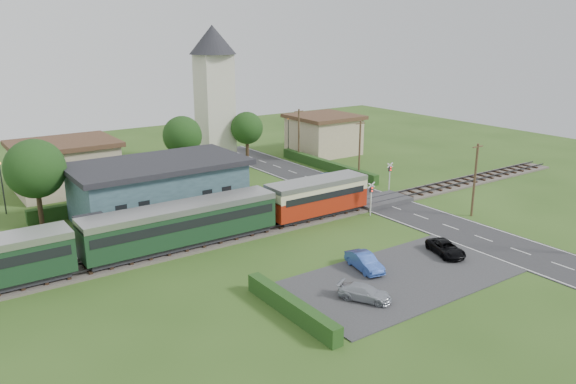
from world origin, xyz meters
TOP-DOWN VIEW (x-y plane):
  - ground at (0.00, 0.00)m, footprint 120.00×120.00m
  - railway_track at (0.00, 2.00)m, footprint 76.00×3.20m
  - road at (10.00, 0.00)m, footprint 6.00×70.00m
  - car_park at (-1.50, -12.00)m, footprint 17.00×9.00m
  - crossing_deck at (10.00, 2.00)m, footprint 6.20×3.40m
  - platform at (-10.00, 5.20)m, footprint 30.00×3.00m
  - equipment_hut at (-18.00, 5.20)m, footprint 2.30×2.30m
  - station_building at (-10.00, 10.99)m, footprint 16.00×9.00m
  - train at (-14.97, 2.00)m, footprint 43.20×2.90m
  - church_tower at (5.00, 28.00)m, footprint 6.00×6.00m
  - house_west at (-15.00, 25.00)m, footprint 10.80×8.80m
  - house_east at (20.00, 24.00)m, footprint 8.80×8.80m
  - hedge_carpark at (-11.00, -12.00)m, footprint 0.80×9.00m
  - hedge_roadside at (14.20, 16.00)m, footprint 0.80×18.00m
  - hedge_station at (-10.00, 15.50)m, footprint 22.00×0.80m
  - tree_a at (-20.00, 14.00)m, footprint 5.20×5.20m
  - tree_b at (-2.00, 23.00)m, footprint 4.60×4.60m
  - tree_c at (8.00, 25.00)m, footprint 4.20×4.20m
  - utility_pole_b at (14.20, -6.00)m, footprint 1.40×0.22m
  - utility_pole_c at (14.20, 10.00)m, footprint 1.40×0.22m
  - utility_pole_d at (14.20, 22.00)m, footprint 1.40×0.22m
  - crossing_signal_near at (6.40, -0.41)m, footprint 0.84×0.28m
  - crossing_signal_far at (13.60, 4.39)m, footprint 0.84×0.28m
  - streetlamp_west at (-22.00, 20.00)m, footprint 0.30×0.30m
  - streetlamp_east at (16.00, 27.00)m, footprint 0.30×0.30m
  - car_on_road at (10.51, 11.00)m, footprint 3.73×1.61m
  - car_park_blue at (-2.68, -9.50)m, footprint 1.97×3.92m
  - car_park_silver at (-5.93, -13.10)m, footprint 3.05×3.78m
  - car_park_dark at (4.50, -11.03)m, footprint 2.85×4.15m
  - pedestrian_near at (-3.48, 5.45)m, footprint 0.83×0.67m
  - pedestrian_far at (-16.61, 4.50)m, footprint 0.81×0.89m

SIDE VIEW (x-z plane):
  - ground at x=0.00m, z-range 0.00..0.00m
  - road at x=10.00m, z-range 0.00..0.05m
  - car_park at x=-1.50m, z-range 0.00..0.08m
  - railway_track at x=0.00m, z-range -0.13..0.36m
  - crossing_deck at x=10.00m, z-range 0.00..0.45m
  - platform at x=-10.00m, z-range 0.00..0.45m
  - car_park_silver at x=-5.93m, z-range 0.08..1.11m
  - hedge_carpark at x=-11.00m, z-range 0.00..1.20m
  - hedge_roadside at x=14.20m, z-range 0.00..1.20m
  - car_park_dark at x=4.50m, z-range 0.08..1.13m
  - hedge_station at x=-10.00m, z-range 0.00..1.30m
  - car_on_road at x=10.51m, z-range 0.05..1.30m
  - car_park_blue at x=-2.68m, z-range 0.08..1.31m
  - pedestrian_far at x=-16.61m, z-range 0.45..1.95m
  - pedestrian_near at x=-3.48m, z-range 0.45..2.41m
  - equipment_hut at x=-18.00m, z-range 0.47..3.02m
  - crossing_signal_near at x=6.40m, z-range 0.50..3.78m
  - crossing_signal_far at x=13.60m, z-range 0.50..3.78m
  - train at x=-14.97m, z-range 0.48..3.88m
  - station_building at x=-10.00m, z-range 0.04..5.34m
  - house_west at x=-15.00m, z-range 0.04..5.54m
  - house_east at x=20.00m, z-range 0.05..5.55m
  - streetlamp_west at x=-22.00m, z-range 0.46..5.62m
  - streetlamp_east at x=16.00m, z-range 0.46..5.62m
  - utility_pole_b at x=14.20m, z-range 0.13..7.13m
  - utility_pole_c at x=14.20m, z-range 0.13..7.13m
  - utility_pole_d at x=14.20m, z-range 0.13..7.13m
  - tree_c at x=8.00m, z-range 1.26..8.04m
  - tree_b at x=-2.00m, z-range 1.35..8.69m
  - tree_a at x=-20.00m, z-range 1.38..9.38m
  - church_tower at x=5.00m, z-range 1.43..19.03m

